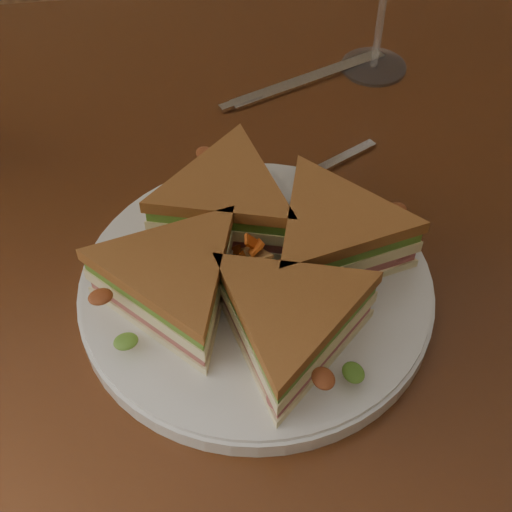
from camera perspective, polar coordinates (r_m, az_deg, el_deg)
The scene contains 7 objects.
ground at distance 1.32m, azimuth -2.00°, elevation -19.48°, with size 6.00×6.00×0.00m, color brown.
table at distance 0.76m, azimuth -3.30°, elevation -1.08°, with size 1.20×0.80×0.75m.
plate at distance 0.60m, azimuth 0.00°, elevation -2.62°, with size 0.30×0.30×0.02m, color silver.
sandwich_wedges at distance 0.57m, azimuth -0.00°, elevation -0.33°, with size 0.31×0.31×0.06m.
crisps_mound at distance 0.58m, azimuth 0.00°, elevation -0.59°, with size 0.09×0.09×0.05m, color #DB5C1C, non-canonical shape.
spoon at distance 0.68m, azimuth 0.77°, elevation 4.84°, with size 0.17×0.10×0.01m.
knife at distance 0.83m, azimuth 3.44°, elevation 13.65°, with size 0.20×0.09×0.00m.
Camera 1 is at (-0.03, -0.49, 1.23)m, focal length 50.00 mm.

